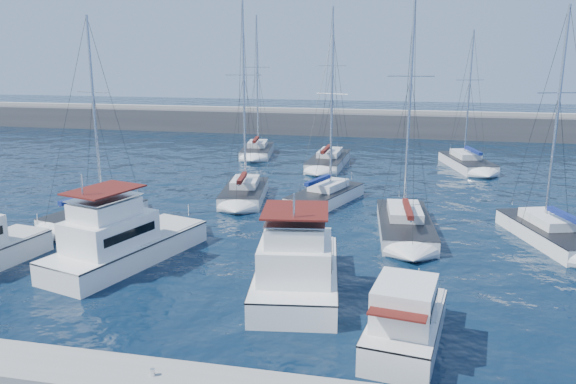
% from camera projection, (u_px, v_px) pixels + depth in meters
% --- Properties ---
extents(ground, '(220.00, 220.00, 0.00)m').
position_uv_depth(ground, '(247.00, 270.00, 29.07)').
color(ground, black).
rests_on(ground, ground).
extents(breakwater, '(160.00, 6.00, 4.45)m').
position_uv_depth(breakwater, '(351.00, 126.00, 78.17)').
color(breakwater, '#424244').
rests_on(breakwater, ground).
extents(dock, '(40.00, 2.20, 0.60)m').
position_uv_depth(dock, '(153.00, 384.00, 18.56)').
color(dock, gray).
rests_on(dock, ground).
extents(dock_cleat_centre, '(0.16, 0.16, 0.25)m').
position_uv_depth(dock_cleat_centre, '(153.00, 372.00, 18.45)').
color(dock_cleat_centre, silver).
rests_on(dock_cleat_centre, dock).
extents(motor_yacht_port_inner, '(5.91, 10.16, 4.69)m').
position_uv_depth(motor_yacht_port_inner, '(121.00, 243.00, 29.76)').
color(motor_yacht_port_inner, white).
rests_on(motor_yacht_port_inner, ground).
extents(motor_yacht_stbd_inner, '(4.96, 9.02, 4.69)m').
position_uv_depth(motor_yacht_stbd_inner, '(296.00, 270.00, 26.11)').
color(motor_yacht_stbd_inner, white).
rests_on(motor_yacht_stbd_inner, ground).
extents(motor_yacht_stbd_outer, '(3.36, 6.20, 3.20)m').
position_uv_depth(motor_yacht_stbd_outer, '(405.00, 324.00, 21.30)').
color(motor_yacht_stbd_outer, silver).
rests_on(motor_yacht_stbd_outer, ground).
extents(sailboat_mid_a, '(4.77, 7.53, 13.61)m').
position_uv_depth(sailboat_mid_a, '(95.00, 215.00, 37.16)').
color(sailboat_mid_a, silver).
rests_on(sailboat_mid_a, ground).
extents(sailboat_mid_b, '(4.16, 7.81, 15.02)m').
position_uv_depth(sailboat_mid_b, '(245.00, 192.00, 43.19)').
color(sailboat_mid_b, silver).
rests_on(sailboat_mid_b, ground).
extents(sailboat_mid_c, '(5.32, 8.09, 12.83)m').
position_uv_depth(sailboat_mid_c, '(326.00, 196.00, 42.25)').
color(sailboat_mid_c, white).
rests_on(sailboat_mid_c, ground).
extents(sailboat_mid_d, '(3.96, 9.20, 15.40)m').
position_uv_depth(sailboat_mid_d, '(405.00, 225.00, 35.10)').
color(sailboat_mid_d, silver).
rests_on(sailboat_mid_d, ground).
extents(sailboat_mid_e, '(5.44, 8.72, 13.95)m').
position_uv_depth(sailboat_mid_e, '(551.00, 233.00, 33.42)').
color(sailboat_mid_e, white).
rests_on(sailboat_mid_e, ground).
extents(sailboat_back_a, '(4.12, 7.80, 15.24)m').
position_uv_depth(sailboat_back_a, '(257.00, 151.00, 61.74)').
color(sailboat_back_a, white).
rests_on(sailboat_back_a, ground).
extents(sailboat_back_b, '(3.44, 9.57, 15.69)m').
position_uv_depth(sailboat_back_b, '(329.00, 161.00, 56.10)').
color(sailboat_back_b, silver).
rests_on(sailboat_back_b, ground).
extents(sailboat_back_c, '(5.13, 9.14, 13.49)m').
position_uv_depth(sailboat_back_c, '(467.00, 163.00, 55.11)').
color(sailboat_back_c, white).
rests_on(sailboat_back_c, ground).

